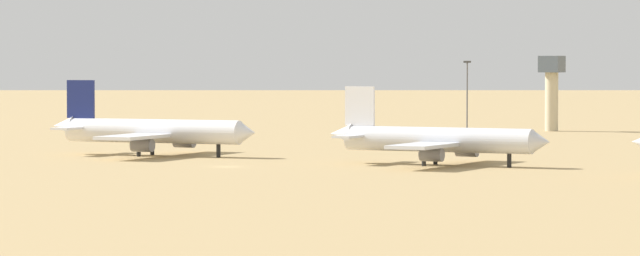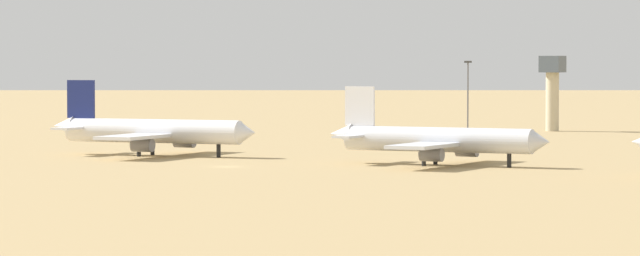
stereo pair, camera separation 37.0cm
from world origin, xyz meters
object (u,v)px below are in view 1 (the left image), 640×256
(light_pole_mid, at_px, (467,91))
(parked_jet_navy_3, at_px, (151,131))
(parked_jet_white_4, at_px, (436,140))
(control_tower, at_px, (552,86))

(light_pole_mid, bearing_deg, parked_jet_navy_3, -91.18)
(light_pole_mid, bearing_deg, parked_jet_white_4, -67.59)
(parked_jet_white_4, bearing_deg, control_tower, 101.41)
(parked_jet_navy_3, bearing_deg, parked_jet_white_4, -7.14)
(parked_jet_white_4, distance_m, light_pole_mid, 143.47)
(control_tower, relative_size, light_pole_mid, 1.07)
(parked_jet_white_4, distance_m, control_tower, 144.28)
(parked_jet_navy_3, relative_size, control_tower, 2.25)
(parked_jet_navy_3, relative_size, light_pole_mid, 2.41)
(parked_jet_navy_3, distance_m, control_tower, 140.93)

